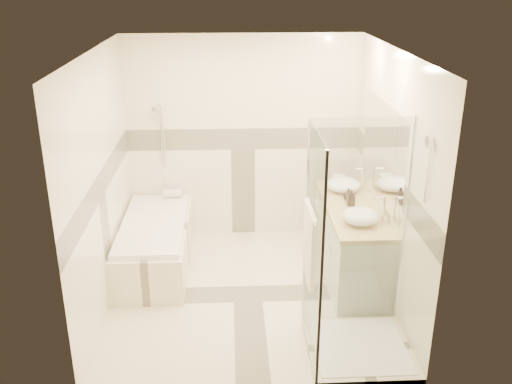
{
  "coord_description": "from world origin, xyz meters",
  "views": [
    {
      "loc": [
        -0.16,
        -5.16,
        3.19
      ],
      "look_at": [
        0.1,
        0.25,
        1.05
      ],
      "focal_mm": 40.0,
      "sensor_mm": 36.0,
      "label": 1
    }
  ],
  "objects_px": {
    "amenity_bottle_a": "(351,198)",
    "amenity_bottle_b": "(348,194)",
    "vessel_sink_far": "(360,216)",
    "vanity": "(350,242)",
    "bathtub": "(155,242)",
    "shower_enclosure": "(347,301)",
    "vessel_sink_near": "(343,184)"
  },
  "relations": [
    {
      "from": "shower_enclosure",
      "to": "vessel_sink_far",
      "type": "relative_size",
      "value": 5.55
    },
    {
      "from": "bathtub",
      "to": "shower_enclosure",
      "type": "height_order",
      "value": "shower_enclosure"
    },
    {
      "from": "vanity",
      "to": "shower_enclosure",
      "type": "relative_size",
      "value": 0.79
    },
    {
      "from": "bathtub",
      "to": "amenity_bottle_a",
      "type": "height_order",
      "value": "amenity_bottle_a"
    },
    {
      "from": "vessel_sink_near",
      "to": "vessel_sink_far",
      "type": "relative_size",
      "value": 1.04
    },
    {
      "from": "bathtub",
      "to": "shower_enclosure",
      "type": "relative_size",
      "value": 0.83
    },
    {
      "from": "shower_enclosure",
      "to": "vessel_sink_far",
      "type": "bearing_deg",
      "value": 72.14
    },
    {
      "from": "vessel_sink_far",
      "to": "amenity_bottle_b",
      "type": "height_order",
      "value": "vessel_sink_far"
    },
    {
      "from": "vanity",
      "to": "bathtub",
      "type": "bearing_deg",
      "value": 170.75
    },
    {
      "from": "vanity",
      "to": "amenity_bottle_b",
      "type": "bearing_deg",
      "value": 97.01
    },
    {
      "from": "vessel_sink_near",
      "to": "amenity_bottle_a",
      "type": "relative_size",
      "value": 2.18
    },
    {
      "from": "bathtub",
      "to": "shower_enclosure",
      "type": "xyz_separation_m",
      "value": [
        1.86,
        -1.62,
        0.2
      ]
    },
    {
      "from": "vessel_sink_near",
      "to": "amenity_bottle_b",
      "type": "bearing_deg",
      "value": -90.0
    },
    {
      "from": "shower_enclosure",
      "to": "amenity_bottle_b",
      "type": "height_order",
      "value": "shower_enclosure"
    },
    {
      "from": "shower_enclosure",
      "to": "amenity_bottle_a",
      "type": "xyz_separation_m",
      "value": [
        0.27,
        1.29,
        0.43
      ]
    },
    {
      "from": "bathtub",
      "to": "vessel_sink_far",
      "type": "distance_m",
      "value": 2.35
    },
    {
      "from": "bathtub",
      "to": "vessel_sink_far",
      "type": "xyz_separation_m",
      "value": [
        2.13,
        -0.77,
        0.62
      ]
    },
    {
      "from": "vanity",
      "to": "vessel_sink_far",
      "type": "xyz_separation_m",
      "value": [
        -0.02,
        -0.42,
        0.5
      ]
    },
    {
      "from": "bathtub",
      "to": "amenity_bottle_a",
      "type": "xyz_separation_m",
      "value": [
        2.13,
        -0.33,
        0.63
      ]
    },
    {
      "from": "vanity",
      "to": "amenity_bottle_b",
      "type": "relative_size",
      "value": 11.86
    },
    {
      "from": "bathtub",
      "to": "shower_enclosure",
      "type": "bearing_deg",
      "value": -41.1
    },
    {
      "from": "vessel_sink_far",
      "to": "amenity_bottle_a",
      "type": "xyz_separation_m",
      "value": [
        0.0,
        0.45,
        0.01
      ]
    },
    {
      "from": "shower_enclosure",
      "to": "amenity_bottle_a",
      "type": "relative_size",
      "value": 11.58
    },
    {
      "from": "amenity_bottle_a",
      "to": "amenity_bottle_b",
      "type": "distance_m",
      "value": 0.14
    },
    {
      "from": "bathtub",
      "to": "vanity",
      "type": "xyz_separation_m",
      "value": [
        2.15,
        -0.35,
        0.12
      ]
    },
    {
      "from": "amenity_bottle_b",
      "to": "amenity_bottle_a",
      "type": "bearing_deg",
      "value": -90.0
    },
    {
      "from": "bathtub",
      "to": "vessel_sink_far",
      "type": "relative_size",
      "value": 4.62
    },
    {
      "from": "vessel_sink_far",
      "to": "bathtub",
      "type": "bearing_deg",
      "value": 160.03
    },
    {
      "from": "bathtub",
      "to": "amenity_bottle_b",
      "type": "relative_size",
      "value": 12.45
    },
    {
      "from": "bathtub",
      "to": "vessel_sink_near",
      "type": "distance_m",
      "value": 2.22
    },
    {
      "from": "vessel_sink_near",
      "to": "vessel_sink_far",
      "type": "bearing_deg",
      "value": -90.0
    },
    {
      "from": "shower_enclosure",
      "to": "amenity_bottle_b",
      "type": "relative_size",
      "value": 14.94
    }
  ]
}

